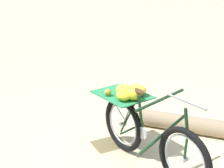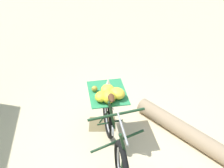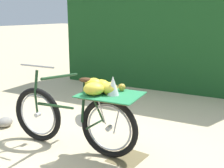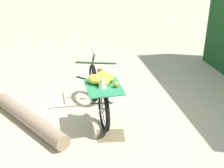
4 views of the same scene
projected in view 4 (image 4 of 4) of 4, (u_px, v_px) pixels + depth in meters
ground_plane at (111, 116)px, 5.19m from camera, size 60.00×60.00×0.00m
bicycle at (99, 91)px, 4.95m from camera, size 0.79×1.80×1.03m
fallen_log at (29, 119)px, 4.86m from camera, size 1.47×1.62×0.25m
path_stone at (95, 80)px, 6.43m from camera, size 0.24×0.20×0.15m
leaf_litter_patch at (111, 135)px, 4.64m from camera, size 0.44×0.36×0.01m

